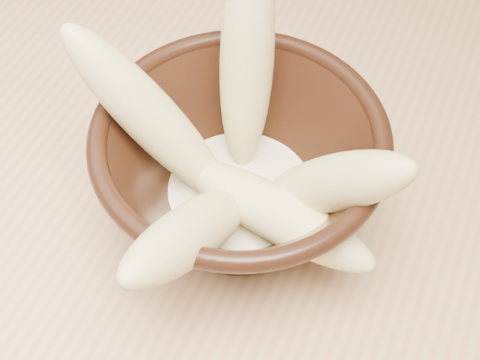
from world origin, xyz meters
name	(u,v)px	position (x,y,z in m)	size (l,w,h in m)	color
table	(107,197)	(0.00, 0.00, 0.67)	(1.20, 0.80, 0.75)	tan
bowl	(240,172)	(0.16, -0.02, 0.82)	(0.22, 0.22, 0.12)	black
milk_puddle	(240,194)	(0.16, -0.02, 0.79)	(0.13, 0.13, 0.02)	#F4E9C4
banana_upright	(247,60)	(0.14, 0.04, 0.89)	(0.04, 0.04, 0.19)	#E2D785
banana_left	(150,117)	(0.09, -0.03, 0.87)	(0.04, 0.04, 0.18)	#E2D785
banana_right	(333,183)	(0.23, -0.03, 0.86)	(0.04, 0.04, 0.16)	#E2D785
banana_across	(275,213)	(0.20, -0.04, 0.82)	(0.04, 0.04, 0.17)	#E2D785
banana_front	(192,232)	(0.16, -0.10, 0.85)	(0.04, 0.04, 0.18)	#E2D785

